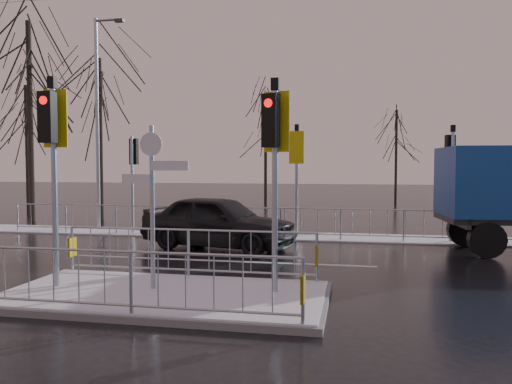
# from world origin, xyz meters

# --- Properties ---
(ground) EXTENTS (120.00, 120.00, 0.00)m
(ground) POSITION_xyz_m (0.00, 0.00, 0.00)
(ground) COLOR black
(ground) RESTS_ON ground
(snow_verge) EXTENTS (30.00, 2.00, 0.04)m
(snow_verge) POSITION_xyz_m (0.00, 8.60, 0.02)
(snow_verge) COLOR silver
(snow_verge) RESTS_ON ground
(lane_markings) EXTENTS (8.00, 11.38, 0.01)m
(lane_markings) POSITION_xyz_m (0.00, -0.33, 0.00)
(lane_markings) COLOR silver
(lane_markings) RESTS_ON ground
(traffic_island) EXTENTS (6.00, 3.04, 4.15)m
(traffic_island) POSITION_xyz_m (-0.01, 0.01, 0.39)
(traffic_island) COLOR slate
(traffic_island) RESTS_ON ground
(far_kerb_fixtures) EXTENTS (18.00, 0.65, 3.83)m
(far_kerb_fixtures) POSITION_xyz_m (0.29, 8.09, 1.02)
(far_kerb_fixtures) COLOR #99A0A7
(far_kerb_fixtures) RESTS_ON ground
(car_far_lane) EXTENTS (5.02, 2.94, 1.60)m
(car_far_lane) POSITION_xyz_m (-0.55, 5.75, 0.80)
(car_far_lane) COLOR black
(car_far_lane) RESTS_ON ground
(tree_near_a) EXTENTS (4.75, 4.75, 8.97)m
(tree_near_a) POSITION_xyz_m (-10.50, 11.00, 6.11)
(tree_near_a) COLOR black
(tree_near_a) RESTS_ON ground
(tree_near_b) EXTENTS (4.00, 4.00, 7.55)m
(tree_near_b) POSITION_xyz_m (-8.00, 12.50, 5.15)
(tree_near_b) COLOR black
(tree_near_b) RESTS_ON ground
(tree_near_c) EXTENTS (3.50, 3.50, 6.61)m
(tree_near_c) POSITION_xyz_m (-12.50, 13.50, 4.50)
(tree_near_c) COLOR black
(tree_near_c) RESTS_ON ground
(tree_far_a) EXTENTS (3.75, 3.75, 7.08)m
(tree_far_a) POSITION_xyz_m (-2.00, 22.00, 4.82)
(tree_far_a) COLOR black
(tree_far_a) RESTS_ON ground
(tree_far_b) EXTENTS (3.25, 3.25, 6.14)m
(tree_far_b) POSITION_xyz_m (6.00, 24.00, 4.18)
(tree_far_b) COLOR black
(tree_far_b) RESTS_ON ground
(street_lamp_left) EXTENTS (1.25, 0.18, 8.20)m
(street_lamp_left) POSITION_xyz_m (-6.43, 9.50, 4.49)
(street_lamp_left) COLOR #99A0A7
(street_lamp_left) RESTS_ON ground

